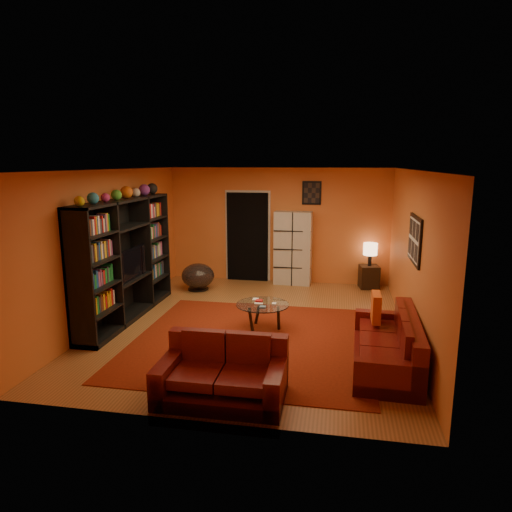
% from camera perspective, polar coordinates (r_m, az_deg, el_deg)
% --- Properties ---
extents(floor, '(6.00, 6.00, 0.00)m').
position_cam_1_polar(floor, '(7.85, -0.31, -8.60)').
color(floor, brown).
rests_on(floor, ground).
extents(ceiling, '(6.00, 6.00, 0.00)m').
position_cam_1_polar(ceiling, '(7.37, -0.33, 10.74)').
color(ceiling, white).
rests_on(ceiling, wall_back).
extents(wall_back, '(6.00, 0.00, 6.00)m').
position_cam_1_polar(wall_back, '(10.43, 2.76, 3.83)').
color(wall_back, '#D2692E').
rests_on(wall_back, floor).
extents(wall_front, '(6.00, 0.00, 6.00)m').
position_cam_1_polar(wall_front, '(4.67, -7.21, -6.11)').
color(wall_front, '#D2692E').
rests_on(wall_front, floor).
extents(wall_left, '(0.00, 6.00, 6.00)m').
position_cam_1_polar(wall_left, '(8.33, -17.47, 1.31)').
color(wall_left, '#D2692E').
rests_on(wall_left, floor).
extents(wall_right, '(0.00, 6.00, 6.00)m').
position_cam_1_polar(wall_right, '(7.46, 18.91, 0.06)').
color(wall_right, '#D2692E').
rests_on(wall_right, floor).
extents(rug, '(3.60, 3.60, 0.01)m').
position_cam_1_polar(rug, '(7.19, -0.56, -10.50)').
color(rug, '#5E170A').
rests_on(rug, floor).
extents(doorway, '(0.95, 0.10, 2.04)m').
position_cam_1_polar(doorway, '(10.54, -1.06, 2.39)').
color(doorway, black).
rests_on(doorway, floor).
extents(wall_art_right, '(0.03, 1.00, 0.70)m').
position_cam_1_polar(wall_art_right, '(7.11, 19.25, 1.95)').
color(wall_art_right, black).
rests_on(wall_art_right, wall_right).
extents(wall_art_back, '(0.42, 0.03, 0.52)m').
position_cam_1_polar(wall_art_back, '(10.26, 6.98, 7.84)').
color(wall_art_back, black).
rests_on(wall_art_back, wall_back).
extents(entertainment_unit, '(0.45, 3.00, 2.10)m').
position_cam_1_polar(entertainment_unit, '(8.27, -15.99, -0.43)').
color(entertainment_unit, black).
rests_on(entertainment_unit, floor).
extents(tv, '(0.95, 0.12, 0.55)m').
position_cam_1_polar(tv, '(8.21, -15.83, -0.92)').
color(tv, black).
rests_on(tv, entertainment_unit).
extents(sofa, '(0.90, 2.04, 0.85)m').
position_cam_1_polar(sofa, '(6.54, 16.61, -10.69)').
color(sofa, '#520B0A').
rests_on(sofa, rug).
extents(loveseat, '(1.47, 0.89, 0.85)m').
position_cam_1_polar(loveseat, '(5.55, -4.10, -14.39)').
color(loveseat, '#520B0A').
rests_on(loveseat, rug).
extents(throw_pillow, '(0.12, 0.42, 0.42)m').
position_cam_1_polar(throw_pillow, '(6.95, 14.77, -6.23)').
color(throw_pillow, '#E15319').
rests_on(throw_pillow, sofa).
extents(coffee_table, '(0.87, 0.87, 0.43)m').
position_cam_1_polar(coffee_table, '(7.51, 0.83, -6.37)').
color(coffee_table, silver).
rests_on(coffee_table, floor).
extents(storage_cabinet, '(0.84, 0.40, 1.65)m').
position_cam_1_polar(storage_cabinet, '(10.26, 4.63, 0.98)').
color(storage_cabinet, beige).
rests_on(storage_cabinet, floor).
extents(bowl_chair, '(0.71, 0.71, 0.57)m').
position_cam_1_polar(bowl_chair, '(9.93, -7.27, -2.49)').
color(bowl_chair, black).
rests_on(bowl_chair, floor).
extents(side_table, '(0.46, 0.46, 0.50)m').
position_cam_1_polar(side_table, '(10.31, 13.93, -2.54)').
color(side_table, black).
rests_on(side_table, floor).
extents(table_lamp, '(0.30, 0.30, 0.50)m').
position_cam_1_polar(table_lamp, '(10.18, 14.10, 0.76)').
color(table_lamp, black).
rests_on(table_lamp, side_table).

